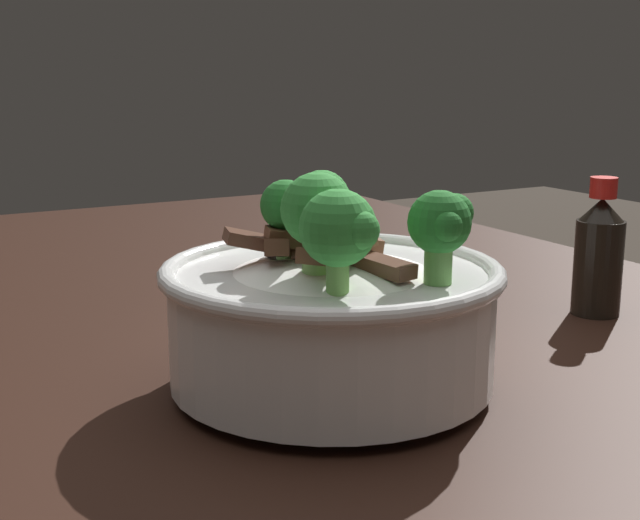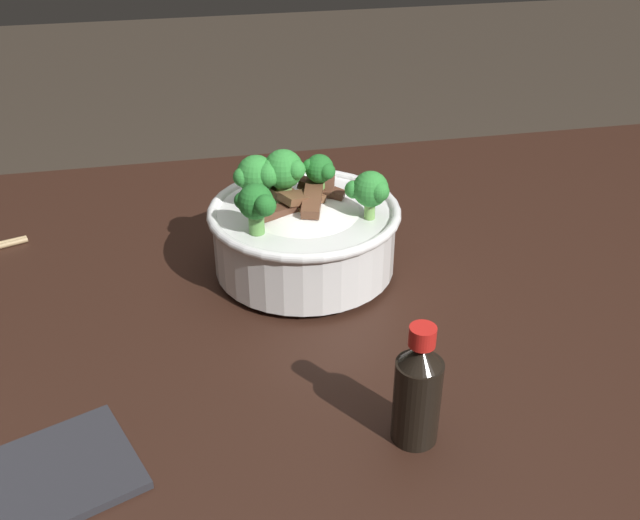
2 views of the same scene
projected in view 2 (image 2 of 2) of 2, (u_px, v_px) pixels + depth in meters
name	position (u px, v px, depth m)	size (l,w,h in m)	color
dining_table	(370.00, 358.00, 0.93)	(1.56, 0.87, 0.81)	black
rice_bowl	(303.00, 228.00, 0.88)	(0.23, 0.23, 0.15)	white
soy_sauce_bottle	(418.00, 391.00, 0.64)	(0.04, 0.04, 0.12)	black
folded_napkin	(46.00, 479.00, 0.62)	(0.15, 0.11, 0.01)	#28282D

